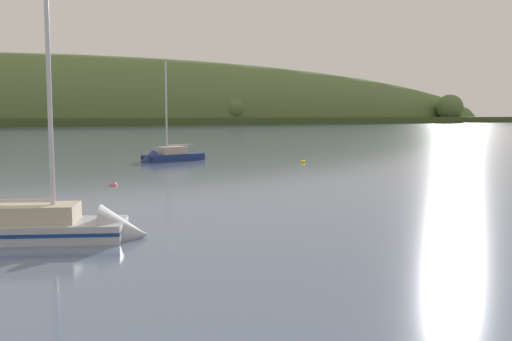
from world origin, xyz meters
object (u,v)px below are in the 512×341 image
sailboat_far_left (57,232)px  mooring_buoy_off_fishing_boat (303,163)px  sailboat_near_mooring (167,159)px  mooring_buoy_midchannel (113,186)px

sailboat_far_left → mooring_buoy_off_fishing_boat: (29.91, 23.11, -0.29)m
sailboat_near_mooring → sailboat_far_left: (-19.35, -32.46, 0.07)m
sailboat_near_mooring → sailboat_far_left: size_ratio=0.85×
sailboat_near_mooring → sailboat_far_left: sailboat_far_left is taller
sailboat_far_left → mooring_buoy_off_fishing_boat: 37.80m
sailboat_far_left → mooring_buoy_midchannel: size_ratio=22.88×
sailboat_near_mooring → mooring_buoy_midchannel: 20.76m
mooring_buoy_midchannel → mooring_buoy_off_fishing_boat: 23.62m
sailboat_near_mooring → mooring_buoy_off_fishing_boat: bearing=129.3°
mooring_buoy_midchannel → sailboat_near_mooring: bearing=55.6°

